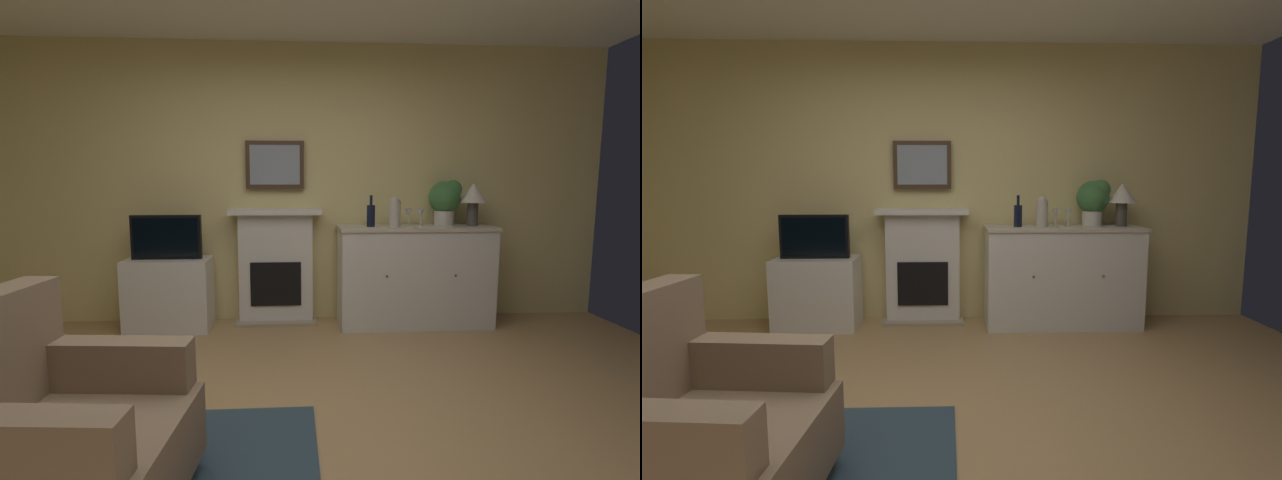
# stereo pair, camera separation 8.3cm
# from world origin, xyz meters

# --- Properties ---
(ground_plane) EXTENTS (6.26, 4.64, 0.10)m
(ground_plane) POSITION_xyz_m (0.00, 0.00, -0.05)
(ground_plane) COLOR tan
(ground_plane) RESTS_ON ground
(wall_rear) EXTENTS (6.26, 0.06, 2.65)m
(wall_rear) POSITION_xyz_m (0.00, 2.29, 1.33)
(wall_rear) COLOR #EAD68C
(wall_rear) RESTS_ON ground_plane
(fireplace_unit) EXTENTS (0.87, 0.30, 1.10)m
(fireplace_unit) POSITION_xyz_m (-0.12, 2.16, 0.55)
(fireplace_unit) COLOR white
(fireplace_unit) RESTS_ON ground_plane
(framed_picture) EXTENTS (0.55, 0.04, 0.45)m
(framed_picture) POSITION_xyz_m (-0.12, 2.21, 1.51)
(framed_picture) COLOR #473323
(sideboard_cabinet) EXTENTS (1.45, 0.49, 0.94)m
(sideboard_cabinet) POSITION_xyz_m (1.19, 1.98, 0.47)
(sideboard_cabinet) COLOR white
(sideboard_cabinet) RESTS_ON ground_plane
(table_lamp) EXTENTS (0.26, 0.26, 0.40)m
(table_lamp) POSITION_xyz_m (1.73, 1.98, 1.22)
(table_lamp) COLOR #4C4742
(table_lamp) RESTS_ON sideboard_cabinet
(wine_bottle) EXTENTS (0.08, 0.08, 0.29)m
(wine_bottle) POSITION_xyz_m (0.76, 1.97, 1.05)
(wine_bottle) COLOR black
(wine_bottle) RESTS_ON sideboard_cabinet
(wine_glass_left) EXTENTS (0.07, 0.07, 0.16)m
(wine_glass_left) POSITION_xyz_m (1.11, 1.98, 1.06)
(wine_glass_left) COLOR silver
(wine_glass_left) RESTS_ON sideboard_cabinet
(wine_glass_center) EXTENTS (0.07, 0.07, 0.16)m
(wine_glass_center) POSITION_xyz_m (1.22, 1.96, 1.06)
(wine_glass_center) COLOR silver
(wine_glass_center) RESTS_ON sideboard_cabinet
(vase_decorative) EXTENTS (0.11, 0.11, 0.28)m
(vase_decorative) POSITION_xyz_m (0.97, 1.93, 1.08)
(vase_decorative) COLOR beige
(vase_decorative) RESTS_ON sideboard_cabinet
(tv_cabinet) EXTENTS (0.75, 0.42, 0.66)m
(tv_cabinet) POSITION_xyz_m (-1.10, 2.00, 0.33)
(tv_cabinet) COLOR white
(tv_cabinet) RESTS_ON ground_plane
(tv_set) EXTENTS (0.62, 0.07, 0.40)m
(tv_set) POSITION_xyz_m (-1.10, 1.98, 0.86)
(tv_set) COLOR black
(tv_set) RESTS_ON tv_cabinet
(potted_plant_small) EXTENTS (0.30, 0.30, 0.43)m
(potted_plant_small) POSITION_xyz_m (1.48, 2.03, 1.20)
(potted_plant_small) COLOR beige
(potted_plant_small) RESTS_ON sideboard_cabinet
(armchair) EXTENTS (0.87, 0.84, 0.92)m
(armchair) POSITION_xyz_m (-0.88, -0.41, 0.38)
(armchair) COLOR #8C7259
(armchair) RESTS_ON ground_plane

